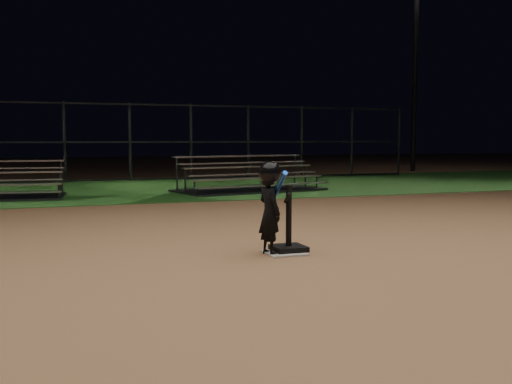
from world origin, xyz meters
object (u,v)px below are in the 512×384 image
at_px(light_pole_right, 416,51).
at_px(batting_tee, 289,239).
at_px(bleacher_right, 250,184).
at_px(home_plate, 284,253).
at_px(child_batter, 270,205).

bearing_deg(light_pole_right, batting_tee, -128.70).
bearing_deg(bleacher_right, home_plate, -117.54).
height_order(home_plate, bleacher_right, bleacher_right).
distance_m(home_plate, bleacher_right, 8.49).
bearing_deg(home_plate, child_batter, 175.91).
relative_size(batting_tee, bleacher_right, 0.19).
xyz_separation_m(child_batter, bleacher_right, (2.56, 8.13, -0.39)).
distance_m(home_plate, batting_tee, 0.18).
height_order(home_plate, light_pole_right, light_pole_right).
bearing_deg(child_batter, light_pole_right, -50.28).
height_order(batting_tee, bleacher_right, bleacher_right).
bearing_deg(bleacher_right, child_batter, -118.74).
height_order(batting_tee, light_pole_right, light_pole_right).
bearing_deg(light_pole_right, child_batter, -129.21).
height_order(bleacher_right, light_pole_right, light_pole_right).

